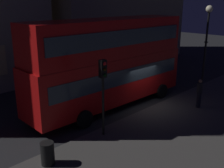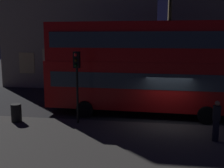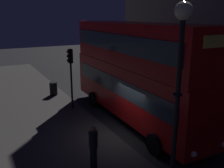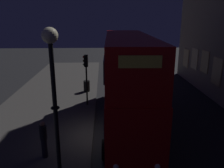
{
  "view_description": "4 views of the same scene",
  "coord_description": "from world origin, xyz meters",
  "px_view_note": "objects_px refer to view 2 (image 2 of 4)",
  "views": [
    {
      "loc": [
        -13.29,
        -10.1,
        6.56
      ],
      "look_at": [
        -2.1,
        0.98,
        1.75
      ],
      "focal_mm": 43.89,
      "sensor_mm": 36.0,
      "label": 1
    },
    {
      "loc": [
        -0.78,
        -14.91,
        4.65
      ],
      "look_at": [
        -3.32,
        1.38,
        1.88
      ],
      "focal_mm": 44.35,
      "sensor_mm": 36.0,
      "label": 2
    },
    {
      "loc": [
        9.87,
        -6.15,
        5.9
      ],
      "look_at": [
        -3.86,
        1.32,
        1.66
      ],
      "focal_mm": 40.48,
      "sensor_mm": 36.0,
      "label": 3
    },
    {
      "loc": [
        11.63,
        0.18,
        6.51
      ],
      "look_at": [
        -2.78,
        0.73,
        2.33
      ],
      "focal_mm": 36.77,
      "sensor_mm": 36.0,
      "label": 4
    }
  ],
  "objects_px": {
    "double_decker_bus": "(140,64)",
    "pedestrian": "(216,120)",
    "traffic_light_near_kerb": "(77,72)",
    "litter_bin": "(16,113)"
  },
  "relations": [
    {
      "from": "traffic_light_near_kerb",
      "to": "double_decker_bus",
      "type": "bearing_deg",
      "value": 46.57
    },
    {
      "from": "pedestrian",
      "to": "litter_bin",
      "type": "distance_m",
      "value": 10.22
    },
    {
      "from": "double_decker_bus",
      "to": "pedestrian",
      "type": "xyz_separation_m",
      "value": [
        3.64,
        -4.26,
        -2.01
      ]
    },
    {
      "from": "litter_bin",
      "to": "traffic_light_near_kerb",
      "type": "bearing_deg",
      "value": 4.12
    },
    {
      "from": "double_decker_bus",
      "to": "litter_bin",
      "type": "xyz_separation_m",
      "value": [
        -6.48,
        -2.94,
        -2.47
      ]
    },
    {
      "from": "double_decker_bus",
      "to": "pedestrian",
      "type": "distance_m",
      "value": 5.95
    },
    {
      "from": "pedestrian",
      "to": "double_decker_bus",
      "type": "bearing_deg",
      "value": 108.24
    },
    {
      "from": "double_decker_bus",
      "to": "pedestrian",
      "type": "bearing_deg",
      "value": -47.89
    },
    {
      "from": "double_decker_bus",
      "to": "litter_bin",
      "type": "bearing_deg",
      "value": -153.97
    },
    {
      "from": "double_decker_bus",
      "to": "traffic_light_near_kerb",
      "type": "xyz_separation_m",
      "value": [
        -3.1,
        -2.7,
        -0.21
      ]
    }
  ]
}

